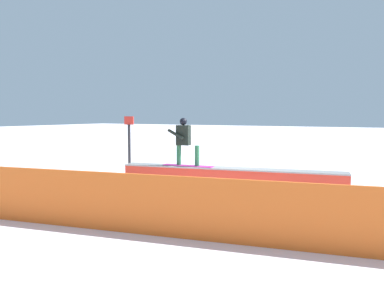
{
  "coord_description": "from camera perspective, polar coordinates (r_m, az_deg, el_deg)",
  "views": [
    {
      "loc": [
        -4.16,
        9.81,
        2.25
      ],
      "look_at": [
        0.62,
        1.13,
        1.45
      ],
      "focal_mm": 34.32,
      "sensor_mm": 36.0,
      "label": 1
    }
  ],
  "objects": [
    {
      "name": "snowboarder",
      "position": [
        11.06,
        -1.16,
        0.59
      ],
      "size": [
        1.61,
        0.51,
        1.45
      ],
      "color": "#C62694",
      "rests_on": "grind_box"
    },
    {
      "name": "grind_box",
      "position": [
        10.83,
        5.8,
        -5.7
      ],
      "size": [
        6.5,
        1.81,
        0.7
      ],
      "color": "red",
      "rests_on": "ground_plane"
    },
    {
      "name": "ground_plane",
      "position": [
        10.9,
        5.79,
        -7.34
      ],
      "size": [
        120.0,
        120.0,
        0.0
      ],
      "primitive_type": "plane",
      "color": "white"
    },
    {
      "name": "safety_fence",
      "position": [
        7.07,
        -8.35,
        -9.2
      ],
      "size": [
        11.9,
        2.47,
        1.14
      ],
      "primitive_type": "cube",
      "rotation": [
        0.0,
        0.0,
        0.2
      ],
      "color": "orange",
      "rests_on": "ground_plane"
    },
    {
      "name": "trail_marker",
      "position": [
        13.47,
        -9.72,
        -0.09
      ],
      "size": [
        0.4,
        0.1,
        2.19
      ],
      "color": "#262628",
      "rests_on": "ground_plane"
    }
  ]
}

